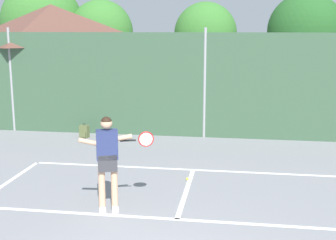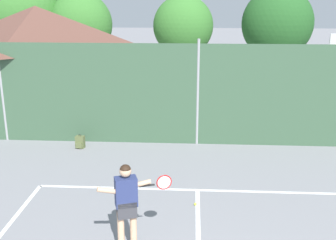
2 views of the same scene
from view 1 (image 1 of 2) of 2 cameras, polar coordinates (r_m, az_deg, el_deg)
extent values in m
cube|color=white|center=(11.45, 3.15, -6.20)|extent=(8.20, 0.10, 0.01)
cube|color=white|center=(8.64, 1.13, -12.25)|extent=(8.20, 0.10, 0.01)
cube|color=white|center=(10.01, 2.27, -8.85)|extent=(0.10, 2.97, 0.01)
cube|color=#38563D|center=(14.52, 4.59, 4.25)|extent=(26.00, 0.05, 3.32)
cylinder|color=#99999E|center=(16.31, -18.90, 4.74)|extent=(0.09, 0.09, 3.47)
cylinder|color=#99999E|center=(14.51, 4.59, 4.55)|extent=(0.09, 0.09, 3.47)
cube|color=silver|center=(19.43, -13.98, 5.02)|extent=(5.60, 5.16, 2.80)
pyramid|color=brown|center=(19.32, -14.29, 11.47)|extent=(6.04, 5.57, 1.57)
cylinder|color=brown|center=(27.16, -15.09, 5.59)|extent=(0.36, 0.36, 1.75)
ellipsoid|color=#38752D|center=(27.03, -15.41, 11.54)|extent=(4.58, 4.12, 4.58)
cylinder|color=brown|center=(25.98, -8.17, 5.58)|extent=(0.36, 0.36, 1.71)
ellipsoid|color=#38752D|center=(25.84, -8.32, 10.76)|extent=(3.52, 3.16, 3.52)
cylinder|color=brown|center=(24.93, 4.59, 5.43)|extent=(0.36, 0.36, 1.73)
ellipsoid|color=#38752D|center=(24.79, 4.68, 10.66)|extent=(3.32, 2.99, 3.32)
cylinder|color=brown|center=(25.09, 16.39, 4.96)|extent=(0.36, 0.36, 1.65)
ellipsoid|color=#235623|center=(24.95, 16.72, 10.59)|extent=(3.86, 3.47, 3.86)
cube|color=silver|center=(9.06, -8.16, -10.88)|extent=(0.20, 0.28, 0.10)
cube|color=silver|center=(9.07, -6.61, -10.82)|extent=(0.20, 0.28, 0.10)
cylinder|color=tan|center=(8.89, -8.24, -8.14)|extent=(0.13, 0.13, 0.82)
cylinder|color=tan|center=(8.90, -6.68, -8.08)|extent=(0.13, 0.13, 0.82)
cube|color=#38383D|center=(8.75, -7.54, -5.21)|extent=(0.42, 0.34, 0.32)
cube|color=navy|center=(8.66, -7.60, -3.05)|extent=(0.46, 0.36, 0.56)
sphere|color=tan|center=(8.57, -7.67, -0.40)|extent=(0.22, 0.22, 0.22)
sphere|color=black|center=(8.56, -7.68, -0.27)|extent=(0.21, 0.21, 0.21)
cylinder|color=tan|center=(8.67, -6.30, -2.33)|extent=(0.56, 0.26, 0.17)
cylinder|color=tan|center=(8.64, -9.46, -2.80)|extent=(0.51, 0.25, 0.22)
cylinder|color=black|center=(8.72, -5.00, -2.56)|extent=(0.30, 0.13, 0.04)
torus|color=red|center=(8.80, -2.75, -2.39)|extent=(0.30, 0.12, 0.30)
cylinder|color=silver|center=(8.80, -2.75, -2.39)|extent=(0.25, 0.09, 0.26)
sphere|color=#CCE033|center=(10.69, 2.42, -7.34)|extent=(0.07, 0.07, 0.07)
cube|color=#566038|center=(14.92, -10.37, -1.40)|extent=(0.31, 0.22, 0.40)
cube|color=#566038|center=(14.83, -10.58, -1.80)|extent=(0.23, 0.10, 0.18)
torus|color=black|center=(14.87, -10.40, -0.58)|extent=(0.09, 0.03, 0.09)
camera|label=2|loc=(2.11, -44.84, 46.87)|focal=44.69mm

